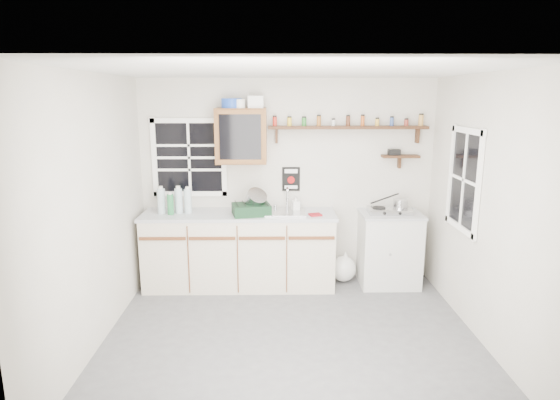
% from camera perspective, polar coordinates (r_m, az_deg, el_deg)
% --- Properties ---
extents(room, '(3.64, 3.24, 2.54)m').
position_cam_1_polar(room, '(4.26, 1.47, -1.53)').
color(room, '#4F4F51').
rests_on(room, ground).
extents(main_cabinet, '(2.31, 0.63, 0.92)m').
position_cam_1_polar(main_cabinet, '(5.74, -4.96, -6.03)').
color(main_cabinet, beige).
rests_on(main_cabinet, floor).
extents(right_cabinet, '(0.73, 0.57, 0.91)m').
position_cam_1_polar(right_cabinet, '(5.92, 13.15, -5.79)').
color(right_cabinet, silver).
rests_on(right_cabinet, floor).
extents(sink, '(0.52, 0.44, 0.29)m').
position_cam_1_polar(sink, '(5.60, 0.44, -1.45)').
color(sink, '#AFAFB3').
rests_on(sink, main_cabinet).
extents(upper_cabinet, '(0.60, 0.32, 0.65)m').
position_cam_1_polar(upper_cabinet, '(5.60, -4.76, 7.79)').
color(upper_cabinet, brown).
rests_on(upper_cabinet, wall_back).
extents(upper_cabinet_clutter, '(0.49, 0.24, 0.14)m').
position_cam_1_polar(upper_cabinet_clutter, '(5.58, -4.83, 11.72)').
color(upper_cabinet_clutter, '#1A40AE').
rests_on(upper_cabinet_clutter, upper_cabinet).
extents(spice_shelf, '(1.91, 0.18, 0.35)m').
position_cam_1_polar(spice_shelf, '(5.72, 8.28, 8.84)').
color(spice_shelf, black).
rests_on(spice_shelf, wall_back).
extents(secondary_shelf, '(0.45, 0.16, 0.24)m').
position_cam_1_polar(secondary_shelf, '(5.90, 14.24, 5.26)').
color(secondary_shelf, black).
rests_on(secondary_shelf, wall_back).
extents(warning_sign, '(0.22, 0.02, 0.30)m').
position_cam_1_polar(warning_sign, '(5.81, 1.35, 2.57)').
color(warning_sign, black).
rests_on(warning_sign, wall_back).
extents(window_back, '(0.93, 0.03, 0.98)m').
position_cam_1_polar(window_back, '(5.85, -11.01, 5.09)').
color(window_back, black).
rests_on(window_back, wall_back).
extents(window_right, '(0.03, 0.78, 1.08)m').
position_cam_1_polar(window_right, '(5.14, 21.56, 2.30)').
color(window_right, black).
rests_on(window_right, wall_back).
extents(water_bottles, '(0.40, 0.16, 0.33)m').
position_cam_1_polar(water_bottles, '(5.68, -12.73, -0.14)').
color(water_bottles, '#AEC5CC').
rests_on(water_bottles, main_cabinet).
extents(dish_rack, '(0.49, 0.40, 0.32)m').
position_cam_1_polar(dish_rack, '(5.49, -3.35, -0.76)').
color(dish_rack, black).
rests_on(dish_rack, main_cabinet).
extents(soap_bottle, '(0.11, 0.11, 0.19)m').
position_cam_1_polar(soap_bottle, '(5.66, 1.92, -0.43)').
color(soap_bottle, white).
rests_on(soap_bottle, main_cabinet).
extents(rag, '(0.16, 0.15, 0.02)m').
position_cam_1_polar(rag, '(5.49, 4.32, -1.79)').
color(rag, maroon).
rests_on(rag, main_cabinet).
extents(hotplate, '(0.52, 0.29, 0.07)m').
position_cam_1_polar(hotplate, '(5.77, 13.21, -1.24)').
color(hotplate, '#AFAFB3').
rests_on(hotplate, right_cabinet).
extents(saucepan, '(0.42, 0.26, 0.18)m').
position_cam_1_polar(saucepan, '(5.78, 14.41, -0.40)').
color(saucepan, '#AFAFB3').
rests_on(saucepan, hotplate).
extents(trash_bag, '(0.36, 0.33, 0.41)m').
position_cam_1_polar(trash_bag, '(5.97, 7.76, -8.26)').
color(trash_bag, silver).
rests_on(trash_bag, floor).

